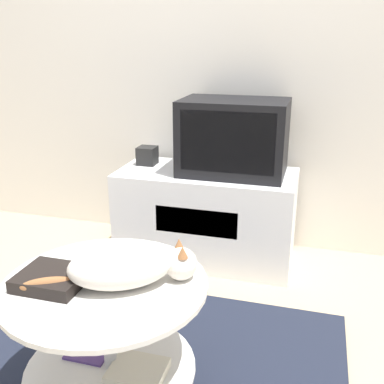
{
  "coord_description": "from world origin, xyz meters",
  "views": [
    {
      "loc": [
        0.58,
        -1.23,
        1.29
      ],
      "look_at": [
        0.07,
        0.58,
        0.63
      ],
      "focal_mm": 42.0,
      "sensor_mm": 36.0,
      "label": 1
    }
  ],
  "objects_px": {
    "cat": "(126,266)",
    "speaker": "(147,156)",
    "dvd_box": "(52,278)",
    "tv": "(234,137)"
  },
  "relations": [
    {
      "from": "dvd_box",
      "to": "cat",
      "type": "bearing_deg",
      "value": 15.63
    },
    {
      "from": "dvd_box",
      "to": "cat",
      "type": "height_order",
      "value": "cat"
    },
    {
      "from": "tv",
      "to": "speaker",
      "type": "relative_size",
      "value": 5.37
    },
    {
      "from": "speaker",
      "to": "cat",
      "type": "xyz_separation_m",
      "value": [
        0.42,
        -1.28,
        -0.02
      ]
    },
    {
      "from": "cat",
      "to": "speaker",
      "type": "bearing_deg",
      "value": 80.05
    },
    {
      "from": "tv",
      "to": "speaker",
      "type": "xyz_separation_m",
      "value": [
        -0.54,
        0.04,
        -0.15
      ]
    },
    {
      "from": "dvd_box",
      "to": "cat",
      "type": "relative_size",
      "value": 0.41
    },
    {
      "from": "tv",
      "to": "speaker",
      "type": "bearing_deg",
      "value": 175.62
    },
    {
      "from": "tv",
      "to": "dvd_box",
      "type": "relative_size",
      "value": 2.74
    },
    {
      "from": "dvd_box",
      "to": "speaker",
      "type": "bearing_deg",
      "value": 97.85
    }
  ]
}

